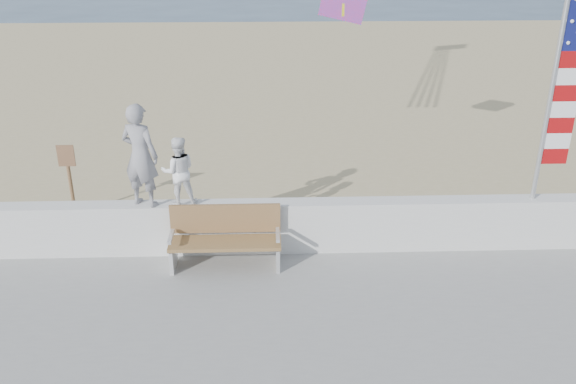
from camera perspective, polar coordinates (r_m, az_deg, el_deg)
name	(u,v)px	position (r m, az deg, el deg)	size (l,w,h in m)	color
ground	(279,328)	(9.00, -0.88, -12.63)	(220.00, 220.00, 0.00)	#2C4559
sand	(272,130)	(17.07, -1.55, 5.78)	(90.00, 40.00, 0.08)	tan
seawall	(276,226)	(10.37, -1.15, -3.21)	(30.00, 0.35, 0.90)	silver
adult	(140,155)	(10.05, -13.66, 3.34)	(0.63, 0.41, 1.72)	gray
child	(178,171)	(10.04, -10.21, 1.93)	(0.56, 0.44, 1.16)	white
bench	(225,236)	(9.96, -5.89, -4.16)	(1.80, 0.57, 1.00)	olive
flag	(560,87)	(10.58, 24.10, 8.95)	(0.50, 0.08, 3.50)	silver
parafoil_kite	(344,7)	(13.21, 5.25, 16.85)	(1.03, 0.41, 0.69)	#FF1C33
sign	(69,174)	(12.38, -19.80, 1.56)	(0.32, 0.07, 1.46)	olive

